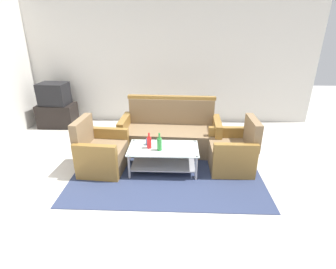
{
  "coord_description": "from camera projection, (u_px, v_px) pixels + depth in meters",
  "views": [
    {
      "loc": [
        0.19,
        -3.0,
        2.24
      ],
      "look_at": [
        0.04,
        0.64,
        0.65
      ],
      "focal_mm": 27.85,
      "sensor_mm": 36.0,
      "label": 1
    }
  ],
  "objects": [
    {
      "name": "rug",
      "position": [
        167.0,
        168.0,
        4.32
      ],
      "size": [
        2.95,
        2.19,
        0.01
      ],
      "primitive_type": "cube",
      "color": "#2D3856",
      "rests_on": "ground"
    },
    {
      "name": "tv_stand",
      "position": [
        58.0,
        115.0,
        5.97
      ],
      "size": [
        0.8,
        0.5,
        0.52
      ],
      "primitive_type": "cube",
      "color": "black",
      "rests_on": "ground"
    },
    {
      "name": "wall_back",
      "position": [
        170.0,
        62.0,
        5.89
      ],
      "size": [
        6.52,
        0.12,
        2.8
      ],
      "color": "silver",
      "rests_on": "ground"
    },
    {
      "name": "couch",
      "position": [
        170.0,
        134.0,
        4.84
      ],
      "size": [
        1.83,
        0.81,
        0.96
      ],
      "rotation": [
        0.0,
        0.0,
        3.1
      ],
      "color": "#7F6647",
      "rests_on": "rug"
    },
    {
      "name": "bottle_red",
      "position": [
        149.0,
        142.0,
        4.05
      ],
      "size": [
        0.07,
        0.07,
        0.25
      ],
      "color": "red",
      "rests_on": "coffee_table"
    },
    {
      "name": "bottle_green",
      "position": [
        159.0,
        144.0,
        3.98
      ],
      "size": [
        0.07,
        0.07,
        0.28
      ],
      "color": "#2D8C38",
      "rests_on": "coffee_table"
    },
    {
      "name": "cup",
      "position": [
        148.0,
        142.0,
        4.18
      ],
      "size": [
        0.08,
        0.08,
        0.1
      ],
      "primitive_type": "cylinder",
      "color": "#2659A5",
      "rests_on": "coffee_table"
    },
    {
      "name": "television",
      "position": [
        54.0,
        94.0,
        5.78
      ],
      "size": [
        0.63,
        0.48,
        0.48
      ],
      "rotation": [
        0.0,
        0.0,
        3.07
      ],
      "color": "black",
      "rests_on": "tv_stand"
    },
    {
      "name": "ground_plane",
      "position": [
        163.0,
        195.0,
        3.65
      ],
      "size": [
        14.0,
        14.0,
        0.0
      ],
      "primitive_type": "plane",
      "color": "beige"
    },
    {
      "name": "armchair_left",
      "position": [
        101.0,
        153.0,
        4.19
      ],
      "size": [
        0.75,
        0.81,
        0.85
      ],
      "rotation": [
        0.0,
        0.0,
        -1.65
      ],
      "color": "#7F6647",
      "rests_on": "rug"
    },
    {
      "name": "armchair_right",
      "position": [
        233.0,
        152.0,
        4.22
      ],
      "size": [
        0.71,
        0.77,
        0.85
      ],
      "rotation": [
        0.0,
        0.0,
        1.58
      ],
      "color": "#7F6647",
      "rests_on": "rug"
    },
    {
      "name": "coffee_table",
      "position": [
        163.0,
        156.0,
        4.15
      ],
      "size": [
        1.1,
        0.6,
        0.4
      ],
      "color": "silver",
      "rests_on": "rug"
    }
  ]
}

